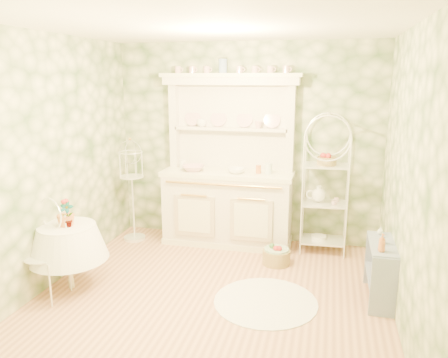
% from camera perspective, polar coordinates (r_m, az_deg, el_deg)
% --- Properties ---
extents(floor, '(3.60, 3.60, 0.00)m').
position_cam_1_polar(floor, '(4.74, -1.49, -15.04)').
color(floor, tan).
rests_on(floor, ground).
extents(ceiling, '(3.60, 3.60, 0.00)m').
position_cam_1_polar(ceiling, '(4.20, -1.72, 19.44)').
color(ceiling, white).
rests_on(ceiling, floor).
extents(wall_left, '(3.60, 3.60, 0.00)m').
position_cam_1_polar(wall_left, '(5.05, -21.73, 2.06)').
color(wall_left, beige).
rests_on(wall_left, floor).
extents(wall_right, '(3.60, 3.60, 0.00)m').
position_cam_1_polar(wall_right, '(4.18, 22.93, -0.20)').
color(wall_right, beige).
rests_on(wall_right, floor).
extents(wall_back, '(3.60, 3.60, 0.00)m').
position_cam_1_polar(wall_back, '(6.00, 2.97, 4.62)').
color(wall_back, beige).
rests_on(wall_back, floor).
extents(wall_front, '(3.60, 3.60, 0.00)m').
position_cam_1_polar(wall_front, '(2.64, -12.04, -6.87)').
color(wall_front, beige).
rests_on(wall_front, floor).
extents(kitchen_dresser, '(1.87, 0.61, 2.29)m').
position_cam_1_polar(kitchen_dresser, '(5.80, 0.48, 2.30)').
color(kitchen_dresser, white).
rests_on(kitchen_dresser, floor).
extents(bakers_rack, '(0.54, 0.40, 1.67)m').
position_cam_1_polar(bakers_rack, '(5.73, 13.07, -1.35)').
color(bakers_rack, white).
rests_on(bakers_rack, floor).
extents(side_shelf, '(0.29, 0.72, 0.61)m').
position_cam_1_polar(side_shelf, '(4.82, 19.73, -11.32)').
color(side_shelf, '#808FAD').
rests_on(side_shelf, floor).
extents(round_table, '(0.76, 0.76, 0.75)m').
position_cam_1_polar(round_table, '(5.03, -19.59, -9.36)').
color(round_table, white).
rests_on(round_table, floor).
extents(cafe_chair, '(0.51, 0.51, 0.88)m').
position_cam_1_polar(cafe_chair, '(4.91, -22.46, -9.41)').
color(cafe_chair, white).
rests_on(cafe_chair, floor).
extents(birdcage_stand, '(0.33, 0.33, 1.35)m').
position_cam_1_polar(birdcage_stand, '(6.16, -11.86, -1.81)').
color(birdcage_stand, white).
rests_on(birdcage_stand, floor).
extents(floor_basket, '(0.42, 0.42, 0.22)m').
position_cam_1_polar(floor_basket, '(5.46, 6.85, -9.85)').
color(floor_basket, '#A08950').
rests_on(floor_basket, floor).
extents(lace_rug, '(1.40, 1.40, 0.01)m').
position_cam_1_polar(lace_rug, '(4.65, 5.45, -15.65)').
color(lace_rug, white).
rests_on(lace_rug, floor).
extents(bowl_floral, '(0.38, 0.38, 0.07)m').
position_cam_1_polar(bowl_floral, '(5.89, -4.05, 1.15)').
color(bowl_floral, white).
rests_on(bowl_floral, kitchen_dresser).
extents(bowl_white, '(0.24, 0.24, 0.07)m').
position_cam_1_polar(bowl_white, '(5.73, 1.61, 0.84)').
color(bowl_white, white).
rests_on(bowl_white, kitchen_dresser).
extents(cup_left, '(0.16, 0.16, 0.10)m').
position_cam_1_polar(cup_left, '(5.98, -2.92, 7.11)').
color(cup_left, white).
rests_on(cup_left, kitchen_dresser).
extents(cup_right, '(0.13, 0.13, 0.09)m').
position_cam_1_polar(cup_right, '(5.82, 4.50, 6.92)').
color(cup_right, white).
rests_on(cup_right, kitchen_dresser).
extents(potted_geranium, '(0.16, 0.12, 0.27)m').
position_cam_1_polar(potted_geranium, '(4.82, -19.81, -4.39)').
color(potted_geranium, '#3F7238').
rests_on(potted_geranium, round_table).
extents(bottle_amber, '(0.09, 0.09, 0.18)m').
position_cam_1_polar(bottle_amber, '(4.46, 19.92, -8.10)').
color(bottle_amber, '#C16C32').
rests_on(bottle_amber, side_shelf).
extents(bottle_blue, '(0.05, 0.05, 0.10)m').
position_cam_1_polar(bottle_blue, '(4.69, 20.07, -7.46)').
color(bottle_blue, '#7794C3').
rests_on(bottle_blue, side_shelf).
extents(bottle_glass, '(0.08, 0.08, 0.08)m').
position_cam_1_polar(bottle_glass, '(4.94, 19.75, -6.46)').
color(bottle_glass, silver).
rests_on(bottle_glass, side_shelf).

